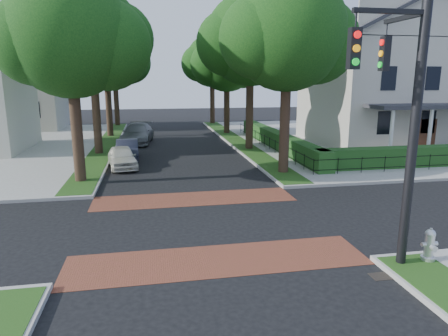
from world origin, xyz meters
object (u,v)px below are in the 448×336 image
Objects in this scene: traffic_signal at (405,102)px; fire_hydrant at (429,245)px; parked_car_middle at (127,150)px; parked_car_rear at (138,133)px; parked_car_front at (122,157)px.

traffic_signal is 8.11× the size of fire_hydrant.
parked_car_middle is 19.90m from fire_hydrant.
traffic_signal reaches higher than parked_car_rear.
parked_car_front is 17.86m from fire_hydrant.
parked_car_rear reaches higher than parked_car_middle.
traffic_signal is 19.65m from parked_car_middle.
traffic_signal is at bearing -65.48° from parked_car_rear.
parked_car_rear is 26.29m from fire_hydrant.
parked_car_middle reaches higher than parked_car_front.
parked_car_rear reaches higher than parked_car_front.
traffic_signal reaches higher than parked_car_front.
fire_hydrant is at bearing -66.64° from parked_car_front.
traffic_signal is 4.23m from fire_hydrant.
parked_car_rear is at bearing 98.00° from fire_hydrant.
fire_hydrant is (8.89, -24.74, -0.20)m from parked_car_rear.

